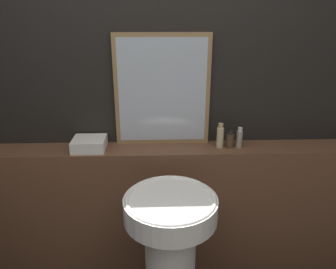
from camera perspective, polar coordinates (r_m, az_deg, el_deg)
name	(u,v)px	position (r m, az deg, el deg)	size (l,w,h in m)	color
wall_back	(160,89)	(2.03, -1.47, 7.92)	(8.00, 0.06, 2.50)	black
vanity_counter	(161,212)	(2.22, -1.23, -13.27)	(2.82, 0.22, 0.91)	brown
pedestal_sink	(170,250)	(1.83, 0.41, -19.55)	(0.47, 0.47, 0.85)	white
mirror	(162,91)	(1.98, -1.00, 7.63)	(0.57, 0.03, 0.67)	#937047
towel_stack	(89,144)	(2.03, -13.54, -1.59)	(0.20, 0.18, 0.07)	silver
shampoo_bottle	(220,136)	(2.01, 9.07, -0.33)	(0.04, 0.04, 0.15)	#C6B284
conditioner_bottle	(230,140)	(2.03, 10.72, -0.92)	(0.05, 0.05, 0.10)	#4C3823
lotion_bottle	(239,138)	(2.04, 12.33, -0.61)	(0.04, 0.04, 0.13)	gray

